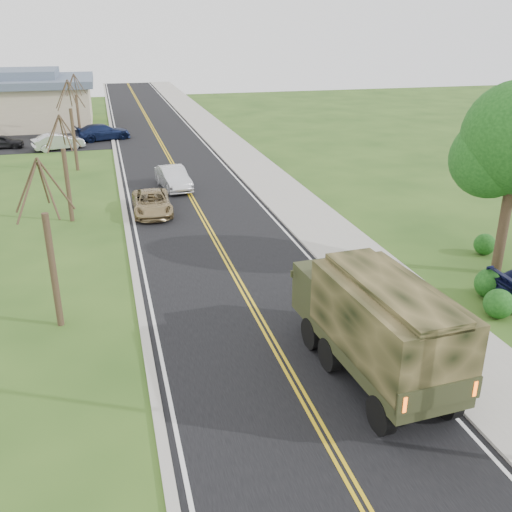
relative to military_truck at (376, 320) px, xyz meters
name	(u,v)px	position (x,y,z in m)	size (l,w,h in m)	color
ground	(356,492)	(-2.35, -4.17, -1.96)	(160.00, 160.00, 0.00)	#284617
road	(164,149)	(-2.35, 35.83, -1.96)	(8.00, 120.00, 0.01)	black
curb_right	(212,146)	(1.80, 35.83, -1.90)	(0.30, 120.00, 0.12)	#9E998E
sidewalk_right	(231,145)	(3.55, 35.83, -1.91)	(3.20, 120.00, 0.10)	#9E998E
curb_left	(115,151)	(-6.50, 35.83, -1.91)	(0.30, 120.00, 0.10)	#9E998E
bare_tree_a	(51,257)	(-9.35, 5.83, 0.66)	(1.93, 2.26, 6.08)	#38281C
bare_tree_b	(67,177)	(-9.35, 17.83, 0.51)	(1.83, 2.14, 5.73)	#38281C
bare_tree_c	(73,132)	(-9.35, 29.83, 0.81)	(2.04, 2.39, 6.42)	#38281C
bare_tree_d	(78,112)	(-9.35, 41.83, 0.59)	(1.88, 2.20, 5.91)	#38281C
military_truck	(376,320)	(0.00, 0.00, 0.00)	(2.85, 7.01, 3.42)	black
suv_champagne	(152,203)	(-4.97, 18.05, -1.33)	(2.09, 4.54, 1.26)	#957F54
sedan_silver	(173,178)	(-3.15, 22.92, -1.24)	(1.52, 4.37, 1.44)	silver
lot_car_dark	(2,142)	(-15.76, 39.61, -1.37)	(1.39, 3.46, 1.18)	black
lot_car_silver	(58,142)	(-11.09, 37.83, -1.26)	(1.48, 4.24, 1.40)	silver
lot_car_navy	(103,132)	(-7.35, 41.37, -1.22)	(2.06, 5.08, 1.47)	#0F1838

